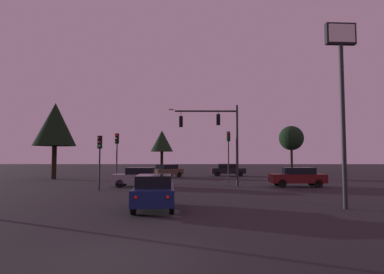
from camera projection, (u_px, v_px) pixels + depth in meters
ground_plane at (178, 181)px, 31.69m from camera, size 168.00×168.00×0.00m
traffic_signal_mast_arm at (217, 130)px, 26.24m from camera, size 5.77×0.45×6.60m
traffic_light_corner_left at (228, 147)px, 29.66m from camera, size 0.36×0.38×4.71m
traffic_light_corner_right at (100, 151)px, 22.66m from camera, size 0.32×0.36×3.84m
traffic_light_median at (117, 148)px, 28.42m from camera, size 0.31×0.36×4.43m
car_nearside_lane at (154, 191)px, 14.28m from camera, size 2.07×4.21×1.52m
car_crossing_left at (297, 177)px, 25.38m from camera, size 4.29×1.77×1.52m
car_crossing_right at (139, 177)px, 25.17m from camera, size 4.06×1.97×1.52m
car_far_lane at (166, 171)px, 37.24m from camera, size 4.02×4.27×1.52m
car_parked_lot at (228, 170)px, 40.28m from camera, size 4.35×2.09×1.52m
store_sign_illuminated at (342, 74)px, 14.72m from camera, size 1.41×0.36×8.49m
tree_behind_sign at (162, 141)px, 42.59m from camera, size 2.99×2.99×5.92m
tree_left_far at (55, 125)px, 34.73m from camera, size 4.45×4.45×8.23m
tree_center_horizon at (291, 138)px, 45.00m from camera, size 3.41×3.41×6.74m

